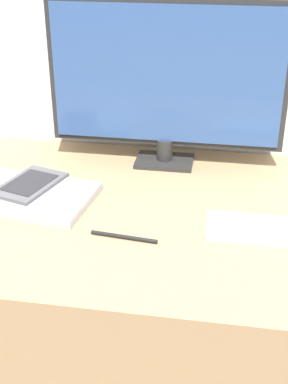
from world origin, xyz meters
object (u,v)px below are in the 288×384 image
Objects in this scene: monitor at (166,80)px; ereader at (30,184)px; keyboard at (280,230)px; laptop at (23,195)px; pen at (124,237)px.

monitor reaches higher than ereader.
laptop reaches higher than keyboard.
monitor is 4.24× the size of pen.
keyboard is 0.88× the size of laptop.
ereader is (-0.60, 0.09, 0.02)m from keyboard.
pen is (-0.04, -0.40, -0.23)m from monitor.
keyboard is 2.16× the size of pen.
monitor reaches higher than keyboard.
ereader is at bearing 148.59° from pen.
laptop is at bearing -108.77° from ereader.
ereader is 0.32m from pen.
ereader is at bearing -141.88° from monitor.
monitor is at bearing 85.01° from pen.
keyboard reaches higher than pen.
laptop reaches higher than pen.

